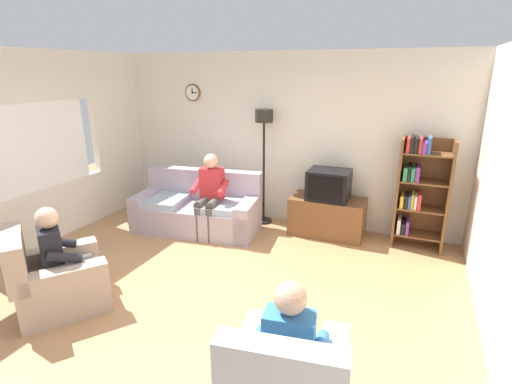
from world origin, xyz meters
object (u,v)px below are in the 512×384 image
bookshelf (419,190)px  floor_lamp (264,135)px  tv_stand (327,216)px  person_on_couch (210,191)px  tv (329,185)px  person_in_left_armchair (62,253)px  armchair_near_window (57,282)px  person_in_right_armchair (291,342)px  couch (198,210)px

bookshelf → floor_lamp: size_ratio=0.86×
tv_stand → person_on_couch: size_ratio=0.89×
tv_stand → tv: bearing=-90.0°
floor_lamp → person_in_left_armchair: floor_lamp is taller
tv_stand → person_on_couch: bearing=-157.1°
tv → armchair_near_window: 3.73m
floor_lamp → person_in_right_armchair: (1.56, -3.43, -0.85)m
tv → person_in_left_armchair: size_ratio=0.54×
tv → bookshelf: (1.23, 0.09, 0.04)m
floor_lamp → person_in_left_armchair: (-1.06, -3.02, -0.85)m
bookshelf → floor_lamp: floor_lamp is taller
couch → armchair_near_window: size_ratio=1.69×
tv_stand → floor_lamp: (-1.08, 0.10, 1.16)m
bookshelf → person_on_couch: bearing=-165.1°
tv_stand → person_in_right_armchair: size_ratio=0.98×
tv_stand → bookshelf: 1.35m
bookshelf → person_in_left_armchair: bookshelf is taller
tv_stand → tv: 0.51m
armchair_near_window → floor_lamp: bearing=70.2°
armchair_near_window → tv: bearing=53.5°
floor_lamp → person_on_couch: size_ratio=1.49×
person_in_left_armchair → person_in_right_armchair: bearing=-8.8°
bookshelf → person_in_left_armchair: bearing=-138.4°
bookshelf → tv_stand: bearing=-176.8°
armchair_near_window → person_on_couch: 2.40m
person_on_couch → person_in_left_armchair: person_on_couch is taller
tv → tv_stand: bearing=90.0°
person_in_left_armchair → person_in_right_armchair: (2.62, -0.41, 0.00)m
tv → bookshelf: size_ratio=0.38×
couch → tv: size_ratio=3.34×
couch → person_in_left_armchair: (-0.22, -2.34, 0.29)m
couch → person_on_couch: 0.49m
bookshelf → person_in_left_armchair: size_ratio=1.42×
tv → bookshelf: bookshelf is taller
couch → person_in_left_armchair: 2.37m
couch → floor_lamp: floor_lamp is taller
couch → person_in_right_armchair: bearing=-48.8°
floor_lamp → armchair_near_window: bearing=-109.8°
bookshelf → floor_lamp: (-2.31, 0.03, 0.61)m
person_in_right_armchair → person_in_left_armchair: bearing=171.2°
tv_stand → bookshelf: bookshelf is taller
tv_stand → person_on_couch: (-1.63, -0.69, 0.41)m
tv_stand → armchair_near_window: size_ratio=0.93×
bookshelf → armchair_near_window: 4.63m
tv_stand → tv: tv is taller
tv → person_in_left_armchair: (-2.14, -2.90, -0.19)m
armchair_near_window → person_in_left_armchair: bearing=53.7°
person_in_left_armchair → person_in_right_armchair: size_ratio=1.00×
armchair_near_window → person_in_right_armchair: bearing=-7.2°
armchair_near_window → person_on_couch: (0.56, 2.30, 0.41)m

